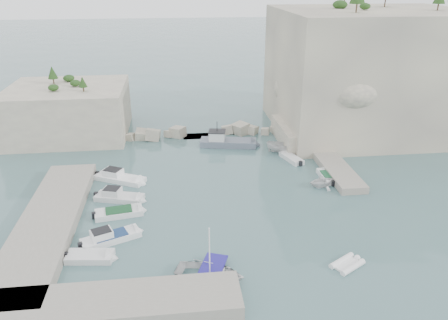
{
  "coord_description": "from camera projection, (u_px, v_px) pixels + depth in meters",
  "views": [
    {
      "loc": [
        -5.04,
        -36.92,
        21.62
      ],
      "look_at": [
        0.0,
        6.0,
        3.0
      ],
      "focal_mm": 35.0,
      "sensor_mm": 36.0,
      "label": 1
    }
  ],
  "objects": [
    {
      "name": "ground",
      "position": [
        231.0,
        212.0,
        42.77
      ],
      "size": [
        400.0,
        400.0,
        0.0
      ],
      "primitive_type": "plane",
      "color": "#496B6D",
      "rests_on": "ground"
    },
    {
      "name": "cliff_east",
      "position": [
        369.0,
        71.0,
        62.84
      ],
      "size": [
        26.0,
        22.0,
        17.0
      ],
      "primitive_type": "cube",
      "color": "beige",
      "rests_on": "ground"
    },
    {
      "name": "cliff_terrace",
      "position": [
        307.0,
        133.0,
        60.08
      ],
      "size": [
        8.0,
        10.0,
        2.5
      ],
      "primitive_type": "cube",
      "color": "beige",
      "rests_on": "ground"
    },
    {
      "name": "outcrop_west",
      "position": [
        69.0,
        111.0,
        62.04
      ],
      "size": [
        16.0,
        14.0,
        7.0
      ],
      "primitive_type": "cube",
      "color": "beige",
      "rests_on": "ground"
    },
    {
      "name": "quay_west",
      "position": [
        48.0,
        223.0,
        39.82
      ],
      "size": [
        5.0,
        24.0,
        1.1
      ],
      "primitive_type": "cube",
      "color": "#9E9689",
      "rests_on": "ground"
    },
    {
      "name": "quay_south",
      "position": [
        111.0,
        305.0,
        30.08
      ],
      "size": [
        18.0,
        4.0,
        1.1
      ],
      "primitive_type": "cube",
      "color": "#9E9689",
      "rests_on": "ground"
    },
    {
      "name": "ledge_east",
      "position": [
        330.0,
        162.0,
        53.18
      ],
      "size": [
        3.0,
        16.0,
        0.8
      ],
      "primitive_type": "cube",
      "color": "#9E9689",
      "rests_on": "ground"
    },
    {
      "name": "breakwater",
      "position": [
        204.0,
        131.0,
        62.45
      ],
      "size": [
        28.0,
        3.0,
        1.4
      ],
      "primitive_type": "cube",
      "color": "beige",
      "rests_on": "ground"
    },
    {
      "name": "motorboat_a",
      "position": [
        120.0,
        181.0,
        49.21
      ],
      "size": [
        6.53,
        4.6,
        1.4
      ],
      "primitive_type": null,
      "rotation": [
        0.0,
        0.0,
        -0.48
      ],
      "color": "white",
      "rests_on": "ground"
    },
    {
      "name": "motorboat_b",
      "position": [
        120.0,
        200.0,
        45.07
      ],
      "size": [
        5.72,
        3.26,
        1.4
      ],
      "primitive_type": null,
      "rotation": [
        0.0,
        0.0,
        -0.29
      ],
      "color": "silver",
      "rests_on": "ground"
    },
    {
      "name": "motorboat_c",
      "position": [
        119.0,
        215.0,
        42.26
      ],
      "size": [
        5.18,
        2.6,
        0.7
      ],
      "primitive_type": null,
      "rotation": [
        0.0,
        0.0,
        0.17
      ],
      "color": "silver",
      "rests_on": "ground"
    },
    {
      "name": "motorboat_d",
      "position": [
        111.0,
        241.0,
        38.22
      ],
      "size": [
        5.78,
        3.77,
        1.4
      ],
      "primitive_type": null,
      "rotation": [
        0.0,
        0.0,
        0.41
      ],
      "color": "white",
      "rests_on": "ground"
    },
    {
      "name": "motorboat_e",
      "position": [
        90.0,
        259.0,
        35.72
      ],
      "size": [
        4.31,
        2.16,
        0.7
      ],
      "primitive_type": null,
      "rotation": [
        0.0,
        0.0,
        -0.12
      ],
      "color": "silver",
      "rests_on": "ground"
    },
    {
      "name": "rowboat",
      "position": [
        210.0,
        278.0,
        33.54
      ],
      "size": [
        6.35,
        5.44,
        1.11
      ],
      "primitive_type": "imported",
      "rotation": [
        0.0,
        0.0,
        1.22
      ],
      "color": "silver",
      "rests_on": "ground"
    },
    {
      "name": "inflatable_dinghy",
      "position": [
        347.0,
        266.0,
        34.93
      ],
      "size": [
        3.2,
        2.7,
        0.44
      ],
      "primitive_type": null,
      "rotation": [
        0.0,
        0.0,
        0.55
      ],
      "color": "white",
      "rests_on": "ground"
    },
    {
      "name": "tender_east_a",
      "position": [
        321.0,
        186.0,
        47.89
      ],
      "size": [
        3.65,
        3.35,
        1.61
      ],
      "primitive_type": "imported",
      "rotation": [
        0.0,
        0.0,
        1.84
      ],
      "color": "silver",
      "rests_on": "ground"
    },
    {
      "name": "tender_east_b",
      "position": [
        327.0,
        179.0,
        49.7
      ],
      "size": [
        1.44,
        4.05,
        0.7
      ],
      "primitive_type": null,
      "rotation": [
        0.0,
        0.0,
        1.59
      ],
      "color": "white",
      "rests_on": "ground"
    },
    {
      "name": "tender_east_c",
      "position": [
        291.0,
        160.0,
        54.57
      ],
      "size": [
        2.62,
        4.42,
        0.7
      ],
      "primitive_type": null,
      "rotation": [
        0.0,
        0.0,
        1.89
      ],
      "color": "silver",
      "rests_on": "ground"
    },
    {
      "name": "tender_east_d",
      "position": [
        283.0,
        152.0,
        57.03
      ],
      "size": [
        4.67,
        2.54,
        1.71
      ],
      "primitive_type": "imported",
      "rotation": [
        0.0,
        0.0,
        1.36
      ],
      "color": "silver",
      "rests_on": "ground"
    },
    {
      "name": "work_boat",
      "position": [
        228.0,
        146.0,
        59.15
      ],
      "size": [
        8.54,
        3.92,
        2.2
      ],
      "primitive_type": null,
      "rotation": [
        0.0,
        0.0,
        -0.19
      ],
      "color": "slate",
      "rests_on": "ground"
    },
    {
      "name": "rowboat_mast",
      "position": [
        209.0,
        249.0,
        32.49
      ],
      "size": [
        0.1,
        0.1,
        4.2
      ],
      "primitive_type": "cylinder",
      "color": "white",
      "rests_on": "rowboat"
    },
    {
      "name": "vegetation",
      "position": [
        337.0,
        2.0,
        59.84
      ],
      "size": [
        53.48,
        13.88,
        13.4
      ],
      "color": "#1E4219",
      "rests_on": "ground"
    }
  ]
}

